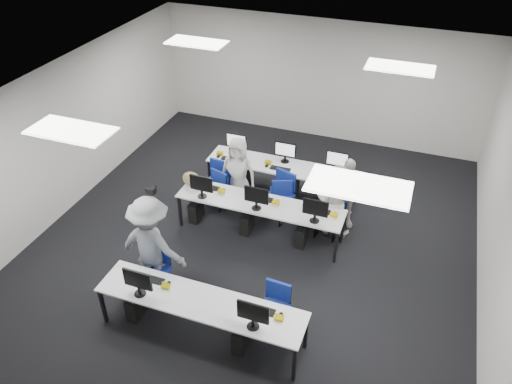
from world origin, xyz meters
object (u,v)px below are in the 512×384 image
(desk_front, at_px, (200,303))
(chair_7, at_px, (332,213))
(student_0, at_px, (151,249))
(student_3, at_px, (345,193))
(chair_0, at_px, (158,280))
(chair_2, at_px, (216,191))
(chair_5, at_px, (226,191))
(desk_mid, at_px, (260,205))
(chair_3, at_px, (279,204))
(chair_4, at_px, (328,223))
(student_2, at_px, (238,172))
(chair_1, at_px, (274,317))
(chair_6, at_px, (281,200))
(photographer, at_px, (152,245))
(student_1, at_px, (334,200))

(desk_front, bearing_deg, chair_7, 69.68)
(student_0, bearing_deg, student_3, -150.78)
(chair_0, relative_size, chair_2, 0.89)
(chair_5, height_order, student_3, student_3)
(desk_mid, xyz_separation_m, chair_3, (0.18, 0.64, -0.37))
(chair_3, bearing_deg, student_0, -100.82)
(desk_mid, relative_size, chair_5, 3.68)
(chair_3, height_order, student_0, student_0)
(chair_0, bearing_deg, chair_2, 79.23)
(student_3, bearing_deg, chair_7, -179.77)
(chair_3, relative_size, chair_4, 1.20)
(student_2, bearing_deg, chair_0, -99.52)
(chair_1, height_order, chair_2, chair_2)
(chair_2, relative_size, chair_6, 1.07)
(chair_1, relative_size, chair_3, 0.87)
(desk_front, bearing_deg, student_2, 102.49)
(desk_mid, bearing_deg, student_2, 133.27)
(student_0, bearing_deg, desk_mid, -139.69)
(student_2, relative_size, student_3, 1.02)
(chair_6, xyz_separation_m, student_0, (-1.41, -2.67, 0.47))
(chair_2, distance_m, chair_3, 1.38)
(photographer, bearing_deg, chair_7, -129.40)
(chair_7, xyz_separation_m, student_3, (0.20, 0.08, 0.47))
(chair_0, relative_size, chair_1, 0.98)
(chair_1, bearing_deg, chair_4, 87.82)
(chair_4, bearing_deg, chair_1, -91.78)
(desk_front, bearing_deg, chair_6, 87.12)
(student_1, distance_m, student_3, 0.33)
(student_1, relative_size, student_2, 0.98)
(desk_mid, bearing_deg, student_0, -123.72)
(desk_front, height_order, student_2, student_2)
(desk_front, height_order, chair_3, chair_3)
(student_2, distance_m, photographer, 2.74)
(student_1, height_order, student_2, student_2)
(desk_mid, relative_size, chair_2, 3.39)
(chair_1, bearing_deg, chair_5, 128.16)
(chair_1, distance_m, student_0, 2.30)
(chair_0, xyz_separation_m, chair_2, (-0.12, 2.68, 0.03))
(chair_2, distance_m, student_2, 0.66)
(chair_4, xyz_separation_m, photographer, (-2.42, -2.34, 0.64))
(chair_6, bearing_deg, chair_1, -95.75)
(chair_1, relative_size, chair_4, 1.04)
(chair_1, height_order, chair_3, chair_3)
(chair_5, bearing_deg, chair_2, -135.86)
(chair_0, xyz_separation_m, student_3, (2.52, 2.89, 0.49))
(chair_4, distance_m, student_1, 0.51)
(desk_mid, relative_size, chair_0, 3.81)
(student_3, bearing_deg, chair_6, 159.43)
(desk_front, bearing_deg, photographer, 149.41)
(chair_6, xyz_separation_m, photographer, (-1.36, -2.72, 0.62))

